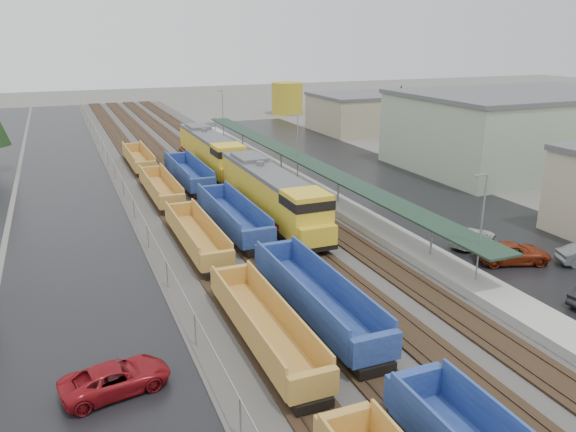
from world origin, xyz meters
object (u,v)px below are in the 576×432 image
parked_car_west_c (116,378)px  parked_car_east_b (513,253)px  locomotive_trail (211,152)px  well_string_yellow (224,273)px  well_string_blue (316,298)px  parked_car_east_c (474,237)px  storage_tank (287,98)px  locomotive_lead (272,195)px

parked_car_west_c → parked_car_east_b: (29.23, 5.24, 0.04)m
locomotive_trail → parked_car_west_c: (-15.97, -42.09, -1.87)m
well_string_yellow → parked_car_east_b: well_string_yellow is taller
locomotive_trail → parked_car_east_b: locomotive_trail is taller
well_string_blue → parked_car_east_c: size_ratio=17.20×
storage_tank → parked_car_west_c: storage_tank is taller
locomotive_trail → well_string_blue: 39.13m
well_string_yellow → parked_car_east_c: 20.95m
well_string_yellow → parked_car_west_c: 12.09m
locomotive_trail → parked_car_west_c: bearing=-110.8°
locomotive_lead → storage_tank: bearing=66.6°
well_string_yellow → parked_car_east_b: bearing=-10.2°
parked_car_east_b → parked_car_east_c: size_ratio=1.13×
parked_car_west_c → parked_car_east_b: bearing=-90.1°
locomotive_lead → locomotive_trail: 21.00m
locomotive_lead → locomotive_trail: same height
well_string_yellow → parked_car_east_c: size_ratio=18.97×
parked_car_west_c → locomotive_lead: bearing=-47.4°
well_string_blue → locomotive_lead: bearing=77.4°
well_string_blue → locomotive_trail: bearing=84.1°
locomotive_lead → well_string_blue: 18.40m
locomotive_lead → well_string_yellow: (-8.00, -12.01, -1.47)m
locomotive_trail → parked_car_west_c: locomotive_trail is taller
well_string_yellow → storage_tank: bearing=64.9°
well_string_blue → storage_tank: (33.17, 85.15, 2.10)m
parked_car_east_b → parked_car_east_c: (-0.32, 3.98, -0.06)m
well_string_blue → parked_car_east_b: well_string_blue is taller
well_string_yellow → parked_car_east_b: size_ratio=16.74×
storage_tank → well_string_yellow: bearing=-115.1°
well_string_blue → parked_car_east_b: size_ratio=15.18×
storage_tank → parked_car_east_c: size_ratio=1.38×
parked_car_east_c → well_string_blue: bearing=89.7°
locomotive_lead → storage_tank: (29.17, 67.24, 0.74)m
locomotive_trail → parked_car_east_b: size_ratio=3.97×
locomotive_trail → storage_tank: storage_tank is taller
locomotive_lead → parked_car_east_c: bearing=-42.5°
locomotive_trail → well_string_yellow: bearing=-103.6°
well_string_yellow → storage_tank: 87.57m
well_string_blue → parked_car_east_c: (16.94, 6.04, -0.52)m
parked_car_east_b → parked_car_east_c: 4.00m
locomotive_lead → well_string_yellow: 14.51m
parked_car_west_c → parked_car_east_b: 29.70m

